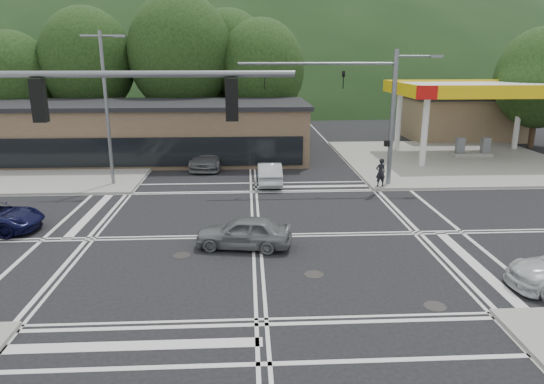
{
  "coord_description": "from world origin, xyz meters",
  "views": [
    {
      "loc": [
        -0.35,
        -19.94,
        7.6
      ],
      "look_at": [
        0.8,
        2.12,
        1.4
      ],
      "focal_mm": 32.0,
      "sensor_mm": 36.0,
      "label": 1
    }
  ],
  "objects_px": {
    "car_grey_center": "(244,232)",
    "car_queue_a": "(269,173)",
    "car_queue_b": "(278,147)",
    "pedestrian": "(381,172)",
    "car_northbound": "(209,157)"
  },
  "relations": [
    {
      "from": "car_queue_b",
      "to": "car_northbound",
      "type": "bearing_deg",
      "value": 25.09
    },
    {
      "from": "car_queue_b",
      "to": "pedestrian",
      "type": "height_order",
      "value": "pedestrian"
    },
    {
      "from": "car_queue_a",
      "to": "pedestrian",
      "type": "xyz_separation_m",
      "value": [
        6.5,
        -1.5,
        0.32
      ]
    },
    {
      "from": "car_queue_b",
      "to": "pedestrian",
      "type": "relative_size",
      "value": 2.67
    },
    {
      "from": "car_grey_center",
      "to": "car_queue_a",
      "type": "xyz_separation_m",
      "value": [
        1.54,
        10.27,
        0.01
      ]
    },
    {
      "from": "car_queue_a",
      "to": "car_queue_b",
      "type": "bearing_deg",
      "value": -97.27
    },
    {
      "from": "car_northbound",
      "to": "car_queue_a",
      "type": "bearing_deg",
      "value": -44.46
    },
    {
      "from": "car_northbound",
      "to": "pedestrian",
      "type": "xyz_separation_m",
      "value": [
        10.57,
        -6.36,
        0.24
      ]
    },
    {
      "from": "car_northbound",
      "to": "car_queue_b",
      "type": "bearing_deg",
      "value": 38.19
    },
    {
      "from": "car_grey_center",
      "to": "car_queue_a",
      "type": "relative_size",
      "value": 0.96
    },
    {
      "from": "pedestrian",
      "to": "car_grey_center",
      "type": "bearing_deg",
      "value": 36.25
    },
    {
      "from": "car_queue_a",
      "to": "pedestrian",
      "type": "distance_m",
      "value": 6.68
    },
    {
      "from": "car_grey_center",
      "to": "pedestrian",
      "type": "height_order",
      "value": "pedestrian"
    },
    {
      "from": "car_grey_center",
      "to": "car_queue_b",
      "type": "relative_size",
      "value": 0.87
    },
    {
      "from": "car_grey_center",
      "to": "car_queue_b",
      "type": "bearing_deg",
      "value": -178.96
    }
  ]
}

